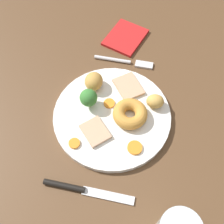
% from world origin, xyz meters
% --- Properties ---
extents(dining_table, '(1.20, 0.84, 0.04)m').
position_xyz_m(dining_table, '(0.00, 0.00, 0.02)').
color(dining_table, brown).
rests_on(dining_table, ground).
extents(dinner_plate, '(0.27, 0.27, 0.01)m').
position_xyz_m(dinner_plate, '(0.01, 0.01, 0.04)').
color(dinner_plate, white).
rests_on(dinner_plate, dining_table).
extents(meat_slice_main, '(0.08, 0.08, 0.01)m').
position_xyz_m(meat_slice_main, '(0.06, -0.01, 0.05)').
color(meat_slice_main, tan).
rests_on(meat_slice_main, dinner_plate).
extents(meat_slice_under, '(0.09, 0.09, 0.01)m').
position_xyz_m(meat_slice_under, '(-0.07, 0.03, 0.05)').
color(meat_slice_under, tan).
rests_on(meat_slice_under, dinner_plate).
extents(yorkshire_pudding, '(0.08, 0.08, 0.03)m').
position_xyz_m(yorkshire_pudding, '(0.01, 0.05, 0.06)').
color(yorkshire_pudding, '#C68938').
rests_on(yorkshire_pudding, dinner_plate).
extents(roast_potato_left, '(0.05, 0.05, 0.04)m').
position_xyz_m(roast_potato_left, '(-0.05, -0.05, 0.07)').
color(roast_potato_left, '#BC8C42').
rests_on(roast_potato_left, dinner_plate).
extents(roast_potato_right, '(0.04, 0.04, 0.03)m').
position_xyz_m(roast_potato_right, '(-0.04, 0.10, 0.07)').
color(roast_potato_right, tan).
rests_on(roast_potato_right, dinner_plate).
extents(carrot_coin_front, '(0.03, 0.03, 0.01)m').
position_xyz_m(carrot_coin_front, '(0.08, 0.08, 0.05)').
color(carrot_coin_front, orange).
rests_on(carrot_coin_front, dinner_plate).
extents(carrot_coin_back, '(0.03, 0.03, 0.00)m').
position_xyz_m(carrot_coin_back, '(-0.01, -0.00, 0.05)').
color(carrot_coin_back, orange).
rests_on(carrot_coin_back, dinner_plate).
extents(carrot_coin_side, '(0.02, 0.02, 0.01)m').
position_xyz_m(carrot_coin_side, '(0.10, -0.05, 0.05)').
color(carrot_coin_side, orange).
rests_on(carrot_coin_side, dinner_plate).
extents(broccoli_floret, '(0.04, 0.04, 0.05)m').
position_xyz_m(broccoli_floret, '(0.00, -0.04, 0.08)').
color(broccoli_floret, '#8CB766').
rests_on(broccoli_floret, dinner_plate).
extents(fork, '(0.02, 0.15, 0.01)m').
position_xyz_m(fork, '(-0.15, 0.01, 0.04)').
color(fork, silver).
rests_on(fork, dining_table).
extents(knife, '(0.02, 0.19, 0.01)m').
position_xyz_m(knife, '(0.19, -0.00, 0.04)').
color(knife, black).
rests_on(knife, dining_table).
extents(folded_napkin, '(0.13, 0.12, 0.01)m').
position_xyz_m(folded_napkin, '(-0.24, -0.01, 0.04)').
color(folded_napkin, red).
rests_on(folded_napkin, dining_table).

